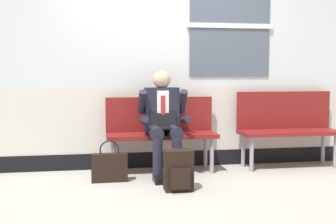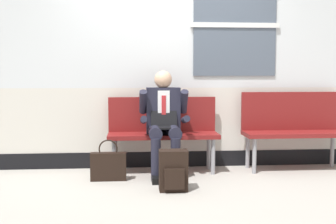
# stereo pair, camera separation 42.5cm
# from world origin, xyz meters

# --- Properties ---
(ground_plane) EXTENTS (18.00, 18.00, 0.00)m
(ground_plane) POSITION_xyz_m (0.00, 0.00, 0.00)
(ground_plane) COLOR #9E9991
(station_wall) EXTENTS (5.87, 0.16, 2.75)m
(station_wall) POSITION_xyz_m (0.01, 0.73, 1.37)
(station_wall) COLOR silver
(station_wall) RESTS_ON ground
(bench_with_person) EXTENTS (1.32, 0.42, 0.90)m
(bench_with_person) POSITION_xyz_m (-0.08, 0.45, 0.53)
(bench_with_person) COLOR maroon
(bench_with_person) RESTS_ON ground
(bench_empty) EXTENTS (1.27, 0.42, 0.96)m
(bench_empty) POSITION_xyz_m (1.55, 0.46, 0.55)
(bench_empty) COLOR maroon
(bench_empty) RESTS_ON ground
(person_seated) EXTENTS (0.57, 0.70, 1.22)m
(person_seated) POSITION_xyz_m (-0.08, 0.25, 0.65)
(person_seated) COLOR #1E1E2D
(person_seated) RESTS_ON ground
(backpack) EXTENTS (0.29, 0.23, 0.42)m
(backpack) POSITION_xyz_m (-0.04, -0.44, 0.20)
(backpack) COLOR black
(backpack) RESTS_ON ground
(handbag) EXTENTS (0.39, 0.10, 0.46)m
(handbag) POSITION_xyz_m (-0.72, 0.03, 0.17)
(handbag) COLOR black
(handbag) RESTS_ON ground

